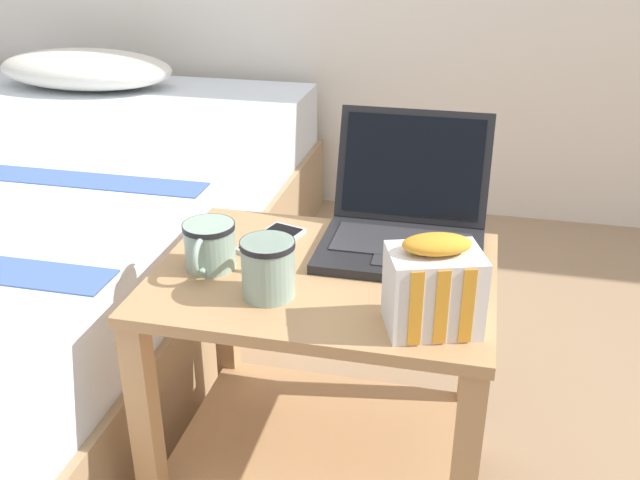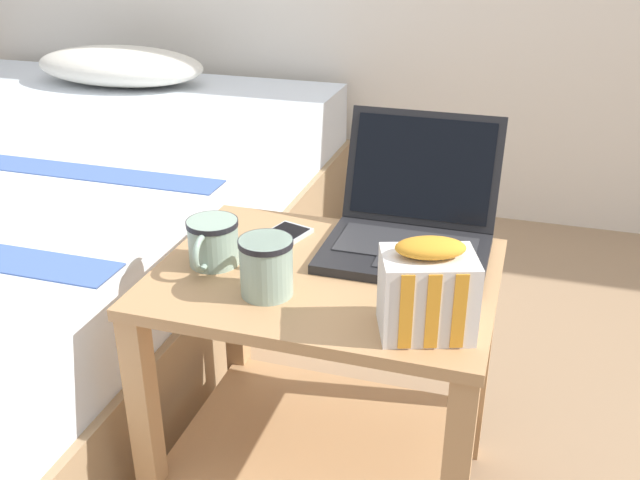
{
  "view_description": "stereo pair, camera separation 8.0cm",
  "coord_description": "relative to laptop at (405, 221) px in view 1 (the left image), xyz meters",
  "views": [
    {
      "loc": [
        0.25,
        -1.12,
        1.14
      ],
      "look_at": [
        0.0,
        -0.04,
        0.61
      ],
      "focal_mm": 40.0,
      "sensor_mm": 36.0,
      "label": 1
    },
    {
      "loc": [
        0.33,
        -1.1,
        1.14
      ],
      "look_at": [
        0.0,
        -0.04,
        0.61
      ],
      "focal_mm": 40.0,
      "sensor_mm": 36.0,
      "label": 2
    }
  ],
  "objects": [
    {
      "name": "mug_front_right",
      "position": [
        -0.2,
        -0.25,
        0.01
      ],
      "size": [
        0.09,
        0.13,
        0.1
      ],
      "color": "#8CA593",
      "rests_on": "bedside_table"
    },
    {
      "name": "laptop",
      "position": [
        0.0,
        0.0,
        0.0
      ],
      "size": [
        0.31,
        0.32,
        0.23
      ],
      "color": "black",
      "rests_on": "bedside_table"
    },
    {
      "name": "mug_front_left",
      "position": [
        -0.33,
        -0.18,
        0.0
      ],
      "size": [
        0.1,
        0.13,
        0.09
      ],
      "color": "#8CA593",
      "rests_on": "bedside_table"
    },
    {
      "name": "bedside_table",
      "position": [
        -0.13,
        -0.15,
        -0.24
      ],
      "size": [
        0.62,
        0.47,
        0.53
      ],
      "color": "tan",
      "rests_on": "ground_plane"
    },
    {
      "name": "cell_phone",
      "position": [
        -0.25,
        -0.05,
        -0.04
      ],
      "size": [
        0.11,
        0.16,
        0.01
      ],
      "color": "#B7BABC",
      "rests_on": "bedside_table"
    },
    {
      "name": "snack_bag",
      "position": [
        0.08,
        -0.29,
        0.02
      ],
      "size": [
        0.17,
        0.14,
        0.16
      ],
      "color": "silver",
      "rests_on": "bedside_table"
    }
  ]
}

